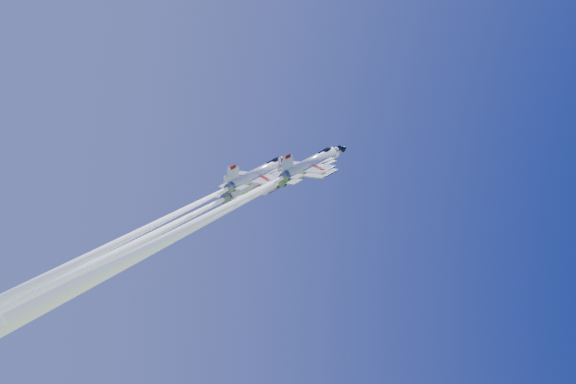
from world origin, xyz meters
name	(u,v)px	position (x,y,z in m)	size (l,w,h in m)	color
jet_lead	(214,217)	(-13.84, -4.62, 90.68)	(47.02, 25.93, 44.96)	white
jet_left	(153,235)	(-21.98, -1.69, 87.83)	(45.25, 24.99, 43.44)	white
jet_right	(221,210)	(-14.57, -10.34, 90.31)	(40.46, 22.37, 38.93)	white
jet_slot	(140,232)	(-24.78, -6.74, 87.04)	(45.44, 25.97, 44.33)	white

